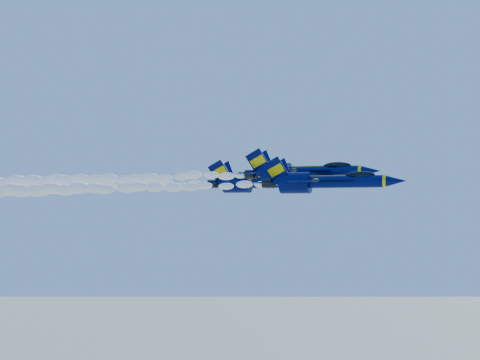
% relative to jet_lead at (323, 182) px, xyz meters
% --- Properties ---
extents(jet_lead, '(17.00, 13.94, 6.32)m').
position_rel_jet_lead_xyz_m(jet_lead, '(0.00, 0.00, 0.00)').
color(jet_lead, '#00063C').
extents(smoke_trail_jet_lead, '(48.62, 2.17, 1.95)m').
position_rel_jet_lead_xyz_m(smoke_trail_jet_lead, '(-31.58, 0.00, -0.46)').
color(smoke_trail_jet_lead, white).
extents(jet_second, '(18.28, 14.99, 6.79)m').
position_rel_jet_lead_xyz_m(jet_second, '(-4.67, 8.03, 1.68)').
color(jet_second, '#00063C').
extents(smoke_trail_jet_second, '(48.62, 2.33, 2.10)m').
position_rel_jet_lead_xyz_m(smoke_trail_jet_second, '(-36.79, 8.03, 1.21)').
color(smoke_trail_jet_second, white).
extents(jet_third, '(19.48, 15.98, 7.24)m').
position_rel_jet_lead_xyz_m(jet_third, '(-13.24, 16.00, 0.77)').
color(jet_third, '#00063C').
extents(smoke_trail_jet_third, '(48.62, 2.48, 2.23)m').
position_rel_jet_lead_xyz_m(smoke_trail_jet_third, '(-45.88, 16.00, 0.28)').
color(smoke_trail_jet_third, white).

